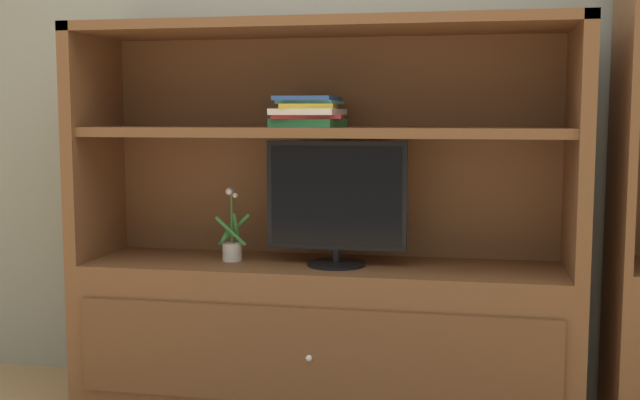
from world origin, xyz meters
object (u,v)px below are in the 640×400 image
tv_monitor (336,202)px  magazine_stack (309,112)px  media_console (323,293)px  potted_plant (232,244)px

tv_monitor → magazine_stack: bearing=167.5°
media_console → potted_plant: size_ratio=6.63×
tv_monitor → potted_plant: size_ratio=1.85×
media_console → potted_plant: media_console is taller
potted_plant → tv_monitor: bearing=-2.7°
media_console → potted_plant: (-0.36, -0.02, 0.18)m
tv_monitor → magazine_stack: size_ratio=1.67×
tv_monitor → magazine_stack: magazine_stack is taller
potted_plant → magazine_stack: magazine_stack is taller
potted_plant → magazine_stack: size_ratio=0.90×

